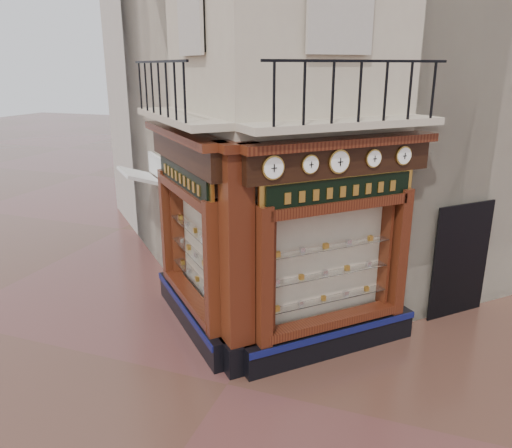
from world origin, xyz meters
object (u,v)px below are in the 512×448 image
at_px(signboard_right, 341,191).
at_px(clock_d, 374,158).
at_px(awning, 146,274).
at_px(clock_b, 310,164).
at_px(signboard_left, 184,178).
at_px(clock_e, 404,156).
at_px(clock_c, 339,162).
at_px(clock_a, 273,168).
at_px(corner_pilaster, 237,266).

bearing_deg(signboard_right, clock_d, -11.47).
distance_m(awning, signboard_right, 6.41).
xyz_separation_m(clock_d, awning, (-5.68, 1.73, -3.62)).
distance_m(clock_b, signboard_left, 2.64).
distance_m(clock_e, signboard_right, 1.29).
distance_m(clock_c, clock_d, 0.68).
bearing_deg(clock_b, clock_a, 180.00).
height_order(corner_pilaster, clock_e, corner_pilaster).
bearing_deg(clock_b, clock_e, 0.00).
bearing_deg(clock_e, clock_d, 180.00).
xyz_separation_m(signboard_left, signboard_right, (2.92, -0.00, -0.00)).
xyz_separation_m(clock_c, clock_e, (0.93, 0.93, -0.00)).
distance_m(clock_a, clock_d, 1.87).
height_order(signboard_left, signboard_right, same).
height_order(clock_b, signboard_left, clock_b).
bearing_deg(corner_pilaster, signboard_left, 100.25).
distance_m(awning, signboard_left, 4.36).
relative_size(corner_pilaster, signboard_left, 1.83).
xyz_separation_m(clock_a, signboard_left, (-2.07, 1.01, -0.52)).
bearing_deg(clock_a, clock_c, 0.00).
bearing_deg(clock_a, signboard_right, 4.78).
bearing_deg(awning, signboard_right, -156.33).
height_order(clock_a, clock_d, clock_a).
distance_m(clock_e, awning, 7.24).
height_order(clock_a, signboard_left, clock_a).
height_order(awning, signboard_left, signboard_left).
bearing_deg(clock_c, clock_e, -0.00).
relative_size(clock_d, signboard_right, 0.14).
xyz_separation_m(awning, signboard_left, (2.30, -2.04, 3.10)).
bearing_deg(clock_d, clock_e, -0.00).
xyz_separation_m(clock_a, signboard_right, (0.86, 1.01, -0.52)).
bearing_deg(signboard_right, awning, 113.67).
bearing_deg(clock_d, awning, 118.05).
relative_size(corner_pilaster, signboard_right, 1.83).
distance_m(signboard_left, signboard_right, 2.92).
bearing_deg(awning, clock_a, -169.96).
xyz_separation_m(corner_pilaster, clock_b, (1.06, 0.46, 1.67)).
distance_m(clock_b, clock_e, 1.85).
height_order(clock_b, clock_c, clock_c).
relative_size(awning, signboard_right, 0.63).
height_order(clock_d, awning, clock_d).
distance_m(clock_b, clock_d, 1.22).
bearing_deg(clock_d, clock_b, -180.00).
distance_m(clock_b, signboard_right, 0.86).
bearing_deg(awning, clock_b, -163.27).
distance_m(corner_pilaster, clock_b, 2.03).
xyz_separation_m(clock_e, signboard_right, (-0.91, -0.76, -0.52)).
xyz_separation_m(clock_c, clock_d, (0.48, 0.48, -0.00)).
relative_size(clock_a, signboard_right, 0.17).
xyz_separation_m(corner_pilaster, clock_d, (1.92, 1.32, 1.67)).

